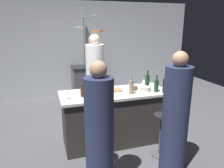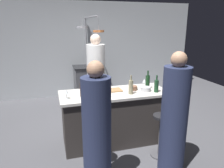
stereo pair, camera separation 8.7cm
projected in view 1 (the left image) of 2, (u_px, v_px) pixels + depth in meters
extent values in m
plane|color=#4C4C51|center=(115.00, 140.00, 3.80)|extent=(9.00, 9.00, 0.00)
cube|color=#B2B7BC|center=(83.00, 49.00, 6.06)|extent=(6.40, 0.16, 2.60)
cube|color=#332D2B|center=(115.00, 118.00, 3.68)|extent=(1.72, 0.66, 0.86)
cube|color=beige|center=(115.00, 93.00, 3.56)|extent=(1.80, 0.72, 0.04)
cube|color=#47474C|center=(87.00, 83.00, 5.93)|extent=(0.76, 0.60, 0.86)
cube|color=black|center=(86.00, 67.00, 5.81)|extent=(0.80, 0.64, 0.03)
cylinder|color=white|center=(95.00, 82.00, 4.54)|extent=(0.38, 0.38, 1.59)
sphere|color=beige|center=(94.00, 39.00, 4.30)|extent=(0.22, 0.22, 0.22)
cylinder|color=#4C4C51|center=(160.00, 154.00, 3.38)|extent=(0.28, 0.28, 0.02)
cylinder|color=#4C4C51|center=(161.00, 136.00, 3.30)|extent=(0.06, 0.06, 0.62)
cylinder|color=black|center=(162.00, 116.00, 3.21)|extent=(0.26, 0.26, 0.04)
cylinder|color=#262D4C|center=(175.00, 121.00, 2.87)|extent=(0.35, 0.35, 1.48)
sphere|color=tan|center=(180.00, 59.00, 2.65)|extent=(0.20, 0.20, 0.20)
cylinder|color=#4C4C51|center=(96.00, 166.00, 3.08)|extent=(0.28, 0.28, 0.02)
cylinder|color=#4C4C51|center=(96.00, 147.00, 3.00)|extent=(0.06, 0.06, 0.62)
cylinder|color=black|center=(95.00, 125.00, 2.91)|extent=(0.26, 0.26, 0.04)
cylinder|color=#262D4C|center=(100.00, 136.00, 2.52)|extent=(0.34, 0.34, 1.43)
sphere|color=tan|center=(98.00, 69.00, 2.31)|extent=(0.19, 0.19, 0.19)
cylinder|color=gray|center=(84.00, 58.00, 5.99)|extent=(0.04, 0.04, 2.15)
cylinder|color=gray|center=(89.00, 17.00, 5.01)|extent=(0.04, 1.51, 0.04)
cylinder|color=gray|center=(81.00, 27.00, 4.43)|extent=(0.24, 0.24, 0.04)
cylinder|color=gray|center=(80.00, 22.00, 4.39)|extent=(0.01, 0.01, 0.22)
cylinder|color=#B26638|center=(97.00, 31.00, 4.55)|extent=(0.24, 0.24, 0.04)
cylinder|color=gray|center=(97.00, 24.00, 4.51)|extent=(0.01, 0.01, 0.30)
cylinder|color=brown|center=(169.00, 104.00, 5.33)|extent=(0.24, 0.24, 0.16)
sphere|color=#2D6633|center=(169.00, 94.00, 5.26)|extent=(0.36, 0.36, 0.36)
cube|color=#997047|center=(112.00, 90.00, 3.63)|extent=(0.32, 0.22, 0.02)
cylinder|color=#382319|center=(82.00, 90.00, 3.30)|extent=(0.05, 0.05, 0.21)
cylinder|color=black|center=(165.00, 86.00, 3.51)|extent=(0.07, 0.07, 0.23)
cylinder|color=black|center=(166.00, 77.00, 3.47)|extent=(0.03, 0.03, 0.08)
cylinder|color=#143319|center=(147.00, 82.00, 3.74)|extent=(0.07, 0.07, 0.23)
cylinder|color=#143319|center=(148.00, 73.00, 3.70)|extent=(0.03, 0.03, 0.08)
cylinder|color=brown|center=(89.00, 89.00, 3.37)|extent=(0.07, 0.07, 0.20)
cylinder|color=brown|center=(89.00, 80.00, 3.33)|extent=(0.03, 0.03, 0.08)
cylinder|color=gray|center=(131.00, 87.00, 3.44)|extent=(0.07, 0.07, 0.22)
cylinder|color=gray|center=(131.00, 78.00, 3.40)|extent=(0.03, 0.03, 0.08)
cylinder|color=#193D23|center=(156.00, 86.00, 3.55)|extent=(0.07, 0.07, 0.20)
cylinder|color=#193D23|center=(157.00, 78.00, 3.51)|extent=(0.03, 0.03, 0.08)
cylinder|color=silver|center=(144.00, 86.00, 3.87)|extent=(0.06, 0.06, 0.01)
cylinder|color=silver|center=(144.00, 84.00, 3.86)|extent=(0.01, 0.01, 0.07)
cone|color=silver|center=(144.00, 80.00, 3.84)|extent=(0.07, 0.07, 0.06)
cylinder|color=silver|center=(67.00, 99.00, 3.22)|extent=(0.06, 0.06, 0.01)
cylinder|color=silver|center=(67.00, 96.00, 3.21)|extent=(0.01, 0.01, 0.07)
cone|color=silver|center=(67.00, 92.00, 3.19)|extent=(0.07, 0.07, 0.06)
cylinder|color=silver|center=(90.00, 97.00, 3.21)|extent=(0.17, 0.17, 0.06)
cylinder|color=brown|center=(133.00, 88.00, 3.68)|extent=(0.14, 0.14, 0.07)
cylinder|color=#B7B7BC|center=(146.00, 89.00, 3.61)|extent=(0.17, 0.17, 0.07)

